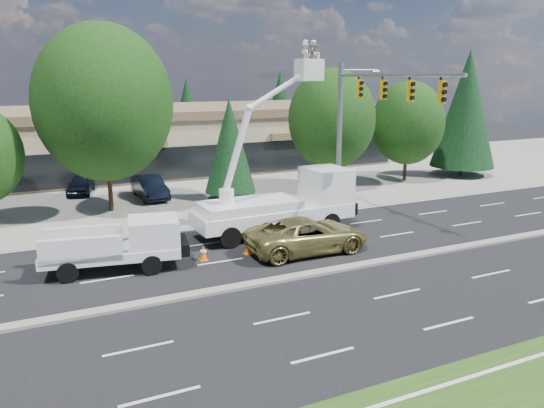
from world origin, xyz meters
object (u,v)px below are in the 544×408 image
utility_pickup (122,250)px  bucket_truck (286,194)px  signal_mast (361,116)px  minivan (307,235)px

utility_pickup → bucket_truck: (9.08, 2.10, 1.22)m
utility_pickup → bucket_truck: bucket_truck is taller
signal_mast → bucket_truck: size_ratio=1.01×
signal_mast → utility_pickup: (-14.23, -2.92, -5.14)m
utility_pickup → bucket_truck: bearing=23.1°
signal_mast → bucket_truck: bearing=-171.0°
utility_pickup → minivan: size_ratio=1.01×
signal_mast → bucket_truck: 6.52m
minivan → bucket_truck: bearing=-8.6°
bucket_truck → minivan: size_ratio=1.68×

